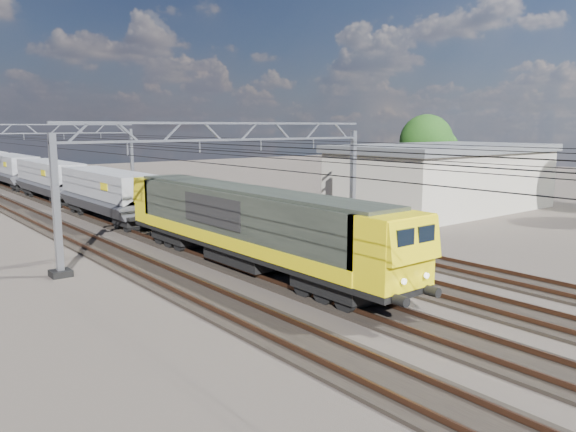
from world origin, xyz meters
TOP-DOWN VIEW (x-y plane):
  - ground at (0.00, 0.00)m, footprint 160.00×160.00m
  - track_outer_west at (-6.00, 0.00)m, footprint 2.60×140.00m
  - track_loco at (-2.00, 0.00)m, footprint 2.60×140.00m
  - track_inner_east at (2.00, 0.00)m, footprint 2.60×140.00m
  - track_outer_east at (6.00, 0.00)m, footprint 2.60×140.00m
  - catenary_gantry_mid at (0.00, 4.00)m, footprint 19.90×0.90m
  - catenary_gantry_far at (0.00, 40.00)m, footprint 19.90×0.90m
  - overhead_wires at (0.00, 8.00)m, footprint 12.03×140.00m
  - locomotive at (-2.00, -0.30)m, footprint 2.76×21.10m
  - hopper_wagon_lead at (-2.00, 17.39)m, footprint 3.38×13.00m
  - hopper_wagon_mid at (-2.00, 31.59)m, footprint 3.38×13.00m
  - hopper_wagon_third at (-2.00, 45.79)m, footprint 3.38×13.00m
  - industrial_shed at (22.00, 6.00)m, footprint 18.60×10.60m
  - tree_far at (30.32, 13.79)m, footprint 5.82×5.42m

SIDE VIEW (x-z plane):
  - ground at x=0.00m, z-range 0.00..0.00m
  - track_outer_west at x=-6.00m, z-range -0.08..0.22m
  - track_loco at x=-2.00m, z-range -0.08..0.22m
  - track_inner_east at x=2.00m, z-range -0.08..0.22m
  - track_outer_east at x=6.00m, z-range -0.08..0.22m
  - hopper_wagon_lead at x=-2.00m, z-range 0.60..3.86m
  - hopper_wagon_mid at x=-2.00m, z-range 0.60..3.86m
  - hopper_wagon_third at x=-2.00m, z-range 0.60..3.86m
  - locomotive at x=-2.00m, z-range 0.52..4.14m
  - industrial_shed at x=22.00m, z-range 0.03..5.43m
  - catenary_gantry_mid at x=0.00m, z-range 0.35..7.46m
  - catenary_gantry_far at x=0.00m, z-range 0.35..7.46m
  - tree_far at x=30.32m, z-range 1.11..9.21m
  - overhead_wires at x=0.00m, z-range 5.48..6.02m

